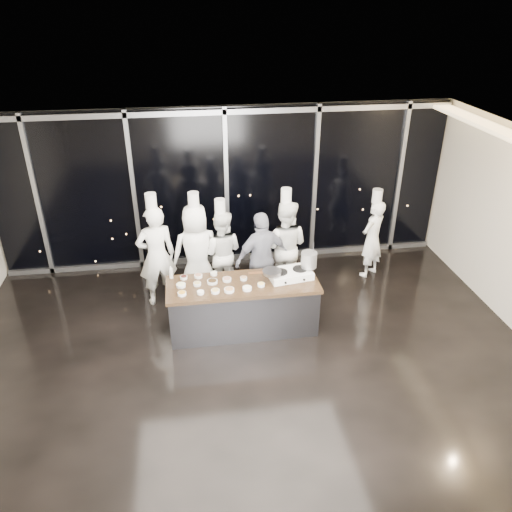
{
  "coord_description": "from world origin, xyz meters",
  "views": [
    {
      "loc": [
        -0.81,
        -5.95,
        5.06
      ],
      "look_at": [
        0.26,
        1.2,
        1.22
      ],
      "focal_mm": 35.0,
      "sensor_mm": 36.0,
      "label": 1
    }
  ],
  "objects_px": {
    "frying_pan": "(271,272)",
    "stove": "(290,274)",
    "chef_far_left": "(157,255)",
    "chef_side": "(372,238)",
    "demo_counter": "(243,306)",
    "chef_center": "(222,252)",
    "guest": "(262,258)",
    "chef_right": "(285,246)",
    "chef_left": "(197,252)",
    "stock_pot": "(309,260)"
  },
  "relations": [
    {
      "from": "guest",
      "to": "chef_far_left",
      "type": "bearing_deg",
      "value": -25.43
    },
    {
      "from": "demo_counter",
      "to": "chef_center",
      "type": "distance_m",
      "value": 1.35
    },
    {
      "from": "chef_right",
      "to": "chef_side",
      "type": "xyz_separation_m",
      "value": [
        1.8,
        0.27,
        -0.09
      ]
    },
    {
      "from": "chef_far_left",
      "to": "chef_side",
      "type": "bearing_deg",
      "value": 171.8
    },
    {
      "from": "frying_pan",
      "to": "chef_center",
      "type": "relative_size",
      "value": 0.3
    },
    {
      "from": "demo_counter",
      "to": "chef_right",
      "type": "distance_m",
      "value": 1.58
    },
    {
      "from": "stock_pot",
      "to": "chef_left",
      "type": "bearing_deg",
      "value": 149.86
    },
    {
      "from": "stock_pot",
      "to": "chef_side",
      "type": "distance_m",
      "value": 2.13
    },
    {
      "from": "demo_counter",
      "to": "guest",
      "type": "distance_m",
      "value": 1.04
    },
    {
      "from": "demo_counter",
      "to": "stock_pot",
      "type": "bearing_deg",
      "value": 6.76
    },
    {
      "from": "guest",
      "to": "chef_center",
      "type": "bearing_deg",
      "value": -50.88
    },
    {
      "from": "frying_pan",
      "to": "chef_far_left",
      "type": "height_order",
      "value": "chef_far_left"
    },
    {
      "from": "chef_left",
      "to": "chef_right",
      "type": "xyz_separation_m",
      "value": [
        1.62,
        0.02,
        -0.01
      ]
    },
    {
      "from": "chef_left",
      "to": "chef_side",
      "type": "distance_m",
      "value": 3.43
    },
    {
      "from": "chef_center",
      "to": "chef_left",
      "type": "bearing_deg",
      "value": 26.28
    },
    {
      "from": "guest",
      "to": "chef_side",
      "type": "relative_size",
      "value": 0.96
    },
    {
      "from": "chef_left",
      "to": "guest",
      "type": "height_order",
      "value": "chef_left"
    },
    {
      "from": "demo_counter",
      "to": "guest",
      "type": "bearing_deg",
      "value": 61.45
    },
    {
      "from": "chef_center",
      "to": "guest",
      "type": "height_order",
      "value": "chef_center"
    },
    {
      "from": "chef_center",
      "to": "guest",
      "type": "relative_size",
      "value": 1.07
    },
    {
      "from": "demo_counter",
      "to": "chef_far_left",
      "type": "relative_size",
      "value": 1.17
    },
    {
      "from": "demo_counter",
      "to": "chef_center",
      "type": "xyz_separation_m",
      "value": [
        -0.23,
        1.27,
        0.37
      ]
    },
    {
      "from": "chef_left",
      "to": "chef_center",
      "type": "distance_m",
      "value": 0.47
    },
    {
      "from": "chef_far_left",
      "to": "guest",
      "type": "bearing_deg",
      "value": 158.83
    },
    {
      "from": "frying_pan",
      "to": "guest",
      "type": "height_order",
      "value": "guest"
    },
    {
      "from": "stove",
      "to": "chef_left",
      "type": "height_order",
      "value": "chef_left"
    },
    {
      "from": "frying_pan",
      "to": "stove",
      "type": "bearing_deg",
      "value": 2.77
    },
    {
      "from": "stock_pot",
      "to": "chef_right",
      "type": "distance_m",
      "value": 1.11
    },
    {
      "from": "demo_counter",
      "to": "chef_center",
      "type": "relative_size",
      "value": 1.32
    },
    {
      "from": "stove",
      "to": "stock_pot",
      "type": "distance_m",
      "value": 0.39
    },
    {
      "from": "chef_far_left",
      "to": "chef_side",
      "type": "height_order",
      "value": "chef_far_left"
    },
    {
      "from": "chef_right",
      "to": "guest",
      "type": "bearing_deg",
      "value": 59.25
    },
    {
      "from": "stock_pot",
      "to": "chef_right",
      "type": "height_order",
      "value": "chef_right"
    },
    {
      "from": "demo_counter",
      "to": "chef_far_left",
      "type": "distance_m",
      "value": 1.83
    },
    {
      "from": "frying_pan",
      "to": "chef_far_left",
      "type": "bearing_deg",
      "value": 141.13
    },
    {
      "from": "frying_pan",
      "to": "guest",
      "type": "distance_m",
      "value": 0.85
    },
    {
      "from": "demo_counter",
      "to": "guest",
      "type": "relative_size",
      "value": 1.41
    },
    {
      "from": "chef_far_left",
      "to": "chef_right",
      "type": "xyz_separation_m",
      "value": [
        2.33,
        0.12,
        -0.05
      ]
    },
    {
      "from": "chef_center",
      "to": "chef_side",
      "type": "height_order",
      "value": "chef_center"
    },
    {
      "from": "chef_center",
      "to": "chef_right",
      "type": "distance_m",
      "value": 1.17
    },
    {
      "from": "chef_left",
      "to": "chef_right",
      "type": "relative_size",
      "value": 1.01
    },
    {
      "from": "chef_left",
      "to": "chef_center",
      "type": "height_order",
      "value": "chef_left"
    },
    {
      "from": "chef_center",
      "to": "demo_counter",
      "type": "bearing_deg",
      "value": 114.98
    },
    {
      "from": "stove",
      "to": "chef_right",
      "type": "height_order",
      "value": "chef_right"
    },
    {
      "from": "chef_left",
      "to": "chef_center",
      "type": "xyz_separation_m",
      "value": [
        0.46,
        0.09,
        -0.09
      ]
    },
    {
      "from": "frying_pan",
      "to": "chef_left",
      "type": "relative_size",
      "value": 0.27
    },
    {
      "from": "chef_right",
      "to": "chef_side",
      "type": "relative_size",
      "value": 1.12
    },
    {
      "from": "stock_pot",
      "to": "chef_far_left",
      "type": "relative_size",
      "value": 0.12
    },
    {
      "from": "chef_far_left",
      "to": "chef_center",
      "type": "bearing_deg",
      "value": 176.12
    },
    {
      "from": "stove",
      "to": "chef_right",
      "type": "relative_size",
      "value": 0.37
    }
  ]
}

